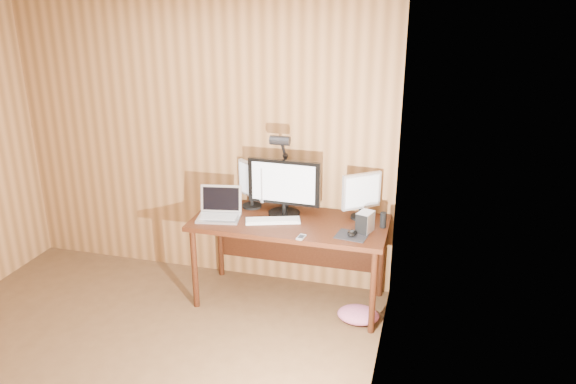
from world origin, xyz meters
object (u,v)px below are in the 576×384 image
at_px(monitor_center, 284,187).
at_px(hard_drive, 365,222).
at_px(laptop, 220,210).
at_px(desk_lamp, 282,160).
at_px(monitor_right, 361,195).
at_px(mouse, 352,233).
at_px(speaker, 383,220).
at_px(phone, 301,237).
at_px(keyboard, 273,220).
at_px(desk, 292,231).
at_px(monitor_left, 251,184).

bearing_deg(monitor_center, hard_drive, -12.57).
relative_size(laptop, desk_lamp, 0.54).
bearing_deg(monitor_right, desk_lamp, 141.28).
height_order(monitor_center, hard_drive, monitor_center).
xyz_separation_m(mouse, hard_drive, (0.08, 0.11, 0.06)).
bearing_deg(monitor_right, speaker, -72.54).
height_order(laptop, mouse, laptop).
bearing_deg(monitor_center, monitor_right, 9.23).
bearing_deg(speaker, monitor_center, 176.41).
relative_size(monitor_center, hard_drive, 3.57).
height_order(laptop, phone, laptop).
relative_size(monitor_right, keyboard, 0.85).
bearing_deg(monitor_right, hard_drive, -112.61).
height_order(monitor_right, hard_drive, monitor_right).
height_order(desk, phone, phone).
bearing_deg(phone, hard_drive, 36.21).
xyz_separation_m(monitor_left, phone, (0.57, -0.51, -0.21)).
bearing_deg(laptop, hard_drive, -9.92).
distance_m(monitor_right, phone, 0.67).
bearing_deg(mouse, monitor_left, 172.39).
height_order(monitor_right, desk_lamp, desk_lamp).
bearing_deg(keyboard, monitor_center, 55.79).
distance_m(desk, hard_drive, 0.67).
bearing_deg(monitor_left, desk, 17.87).
relative_size(monitor_center, desk_lamp, 0.86).
xyz_separation_m(phone, speaker, (0.58, 0.37, 0.06)).
bearing_deg(desk_lamp, laptop, -130.66).
distance_m(monitor_left, mouse, 1.03).
distance_m(hard_drive, desk_lamp, 0.87).
height_order(monitor_left, mouse, monitor_left).
bearing_deg(monitor_left, speaker, 30.10).
distance_m(hard_drive, speaker, 0.18).
height_order(hard_drive, desk_lamp, desk_lamp).
xyz_separation_m(mouse, phone, (-0.37, -0.14, -0.02)).
bearing_deg(monitor_center, phone, -57.49).
xyz_separation_m(laptop, keyboard, (0.46, 0.01, -0.05)).
relative_size(monitor_center, laptop, 1.58).
xyz_separation_m(laptop, desk_lamp, (0.47, 0.28, 0.38)).
relative_size(monitor_right, desk_lamp, 0.55).
distance_m(monitor_right, mouse, 0.41).
relative_size(desk, phone, 15.04).
bearing_deg(laptop, monitor_right, 3.06).
bearing_deg(keyboard, mouse, -28.14).
distance_m(monitor_center, laptop, 0.57).
xyz_separation_m(monitor_center, desk_lamp, (-0.04, 0.10, 0.19)).
xyz_separation_m(monitor_right, laptop, (-1.14, -0.27, -0.15)).
relative_size(monitor_center, monitor_left, 1.54).
xyz_separation_m(monitor_center, monitor_right, (0.63, 0.09, -0.04)).
distance_m(desk, keyboard, 0.22).
bearing_deg(desk_lamp, phone, -42.13).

